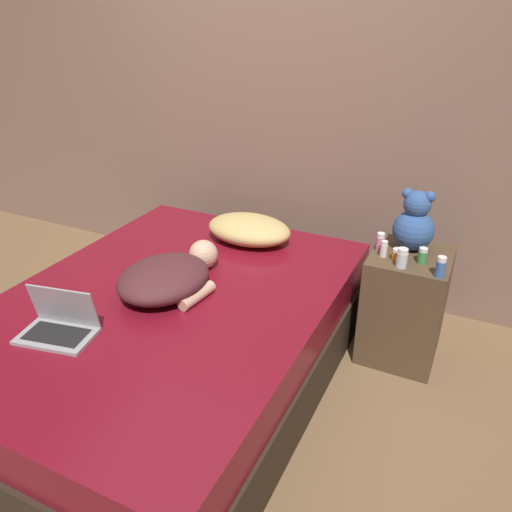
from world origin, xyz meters
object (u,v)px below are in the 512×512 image
object	(u,v)px
bottle_white	(384,249)
bottle_blue	(441,267)
bottle_orange	(397,255)
bottle_green	(423,256)
pillow	(249,229)
laptop	(59,324)
teddy_bear	(414,224)
bottle_clear	(402,258)
person_lying	(169,276)
bottle_pink	(380,242)

from	to	relation	value
bottle_white	bottle_blue	distance (m)	0.31
bottle_orange	bottle_green	xyz separation A→B (m)	(0.12, 0.02, 0.01)
pillow	laptop	bearing A→B (deg)	-104.71
teddy_bear	pillow	bearing A→B (deg)	-175.02
bottle_clear	bottle_blue	distance (m)	0.19
person_lying	bottle_green	size ratio (longest dim) A/B	7.90
pillow	bottle_pink	xyz separation A→B (m)	(0.78, -0.02, 0.08)
laptop	bottle_blue	world-z (taller)	bottle_blue
person_lying	bottle_clear	world-z (taller)	bottle_clear
bottle_white	person_lying	bearing A→B (deg)	-146.32
bottle_clear	bottle_blue	size ratio (longest dim) A/B	0.94
laptop	bottle_orange	size ratio (longest dim) A/B	5.43
teddy_bear	person_lying	bearing A→B (deg)	-143.32
bottle_clear	bottle_white	world-z (taller)	bottle_clear
teddy_bear	bottle_orange	bearing A→B (deg)	-103.44
bottle_blue	bottle_clear	bearing A→B (deg)	173.23
teddy_bear	bottle_blue	world-z (taller)	teddy_bear
laptop	bottle_pink	xyz separation A→B (m)	(1.10, 1.19, 0.11)
person_lying	bottle_orange	bearing A→B (deg)	37.89
person_lying	bottle_white	distance (m)	1.11
person_lying	teddy_bear	bearing A→B (deg)	43.49
pillow	bottle_clear	world-z (taller)	bottle_clear
bottle_clear	bottle_blue	world-z (taller)	bottle_blue
bottle_white	pillow	bearing A→B (deg)	174.76
person_lying	bottle_clear	xyz separation A→B (m)	(1.03, 0.54, 0.08)
person_lying	bottle_pink	size ratio (longest dim) A/B	6.44
laptop	bottle_pink	world-z (taller)	bottle_pink
teddy_bear	bottle_orange	world-z (taller)	teddy_bear
person_lying	teddy_bear	size ratio (longest dim) A/B	1.99
laptop	bottle_green	size ratio (longest dim) A/B	4.17
person_lying	teddy_bear	world-z (taller)	teddy_bear
teddy_bear	bottle_clear	xyz separation A→B (m)	(-0.01, -0.23, -0.10)
bottle_orange	bottle_clear	bearing A→B (deg)	-60.27
bottle_orange	bottle_white	distance (m)	0.07
person_lying	laptop	distance (m)	0.56
bottle_orange	bottle_green	bearing A→B (deg)	11.60
laptop	pillow	bearing A→B (deg)	64.37
pillow	laptop	size ratio (longest dim) A/B	1.49
person_lying	bottle_pink	distance (m)	1.11
pillow	bottle_green	xyz separation A→B (m)	(1.01, -0.07, 0.07)
teddy_bear	bottle_orange	distance (m)	0.21
pillow	bottle_orange	xyz separation A→B (m)	(0.89, -0.09, 0.06)
pillow	bottle_white	xyz separation A→B (m)	(0.82, -0.07, 0.08)
laptop	bottle_clear	world-z (taller)	bottle_clear
bottle_green	laptop	bearing A→B (deg)	-139.32
bottle_white	bottle_pink	distance (m)	0.06
bottle_green	bottle_clear	bearing A→B (deg)	-134.74
laptop	teddy_bear	xyz separation A→B (m)	(1.25, 1.29, 0.21)
bottle_white	bottle_blue	bearing A→B (deg)	-18.72
bottle_orange	teddy_bear	bearing A→B (deg)	76.56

